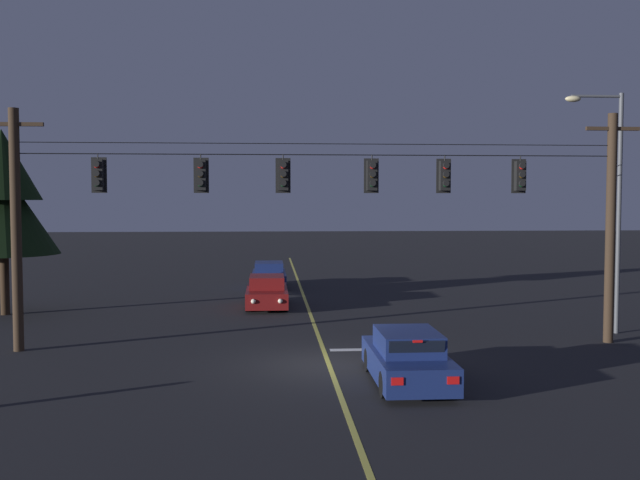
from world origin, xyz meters
name	(u,v)px	position (x,y,z in m)	size (l,w,h in m)	color
ground_plane	(329,364)	(0.00, 0.00, 0.00)	(180.00, 180.00, 0.00)	black
lane_centre_stripe	(311,316)	(0.00, 8.56, 0.00)	(0.14, 60.00, 0.01)	#D1C64C
stop_bar_paint	(383,349)	(1.90, 1.96, 0.00)	(3.40, 0.36, 0.01)	silver
signal_span_assembly	(322,225)	(0.00, 2.56, 3.95)	(20.97, 0.32, 7.59)	#38281C
traffic_light_leftmost	(98,175)	(-7.05, 2.54, 5.54)	(0.48, 0.41, 1.22)	black
traffic_light_left_inner	(201,175)	(-3.86, 2.54, 5.54)	(0.48, 0.41, 1.22)	black
traffic_light_centre	(283,175)	(-1.25, 2.54, 5.54)	(0.48, 0.41, 1.22)	black
traffic_light_right_inner	(372,175)	(1.60, 2.54, 5.54)	(0.48, 0.41, 1.22)	black
traffic_light_rightmost	(445,176)	(3.98, 2.54, 5.54)	(0.48, 0.41, 1.22)	black
traffic_light_far_right	(520,176)	(6.49, 2.54, 5.54)	(0.48, 0.41, 1.22)	black
car_waiting_near_lane	(407,359)	(1.84, -2.28, 0.65)	(1.80, 4.33, 1.39)	navy
car_oncoming_lead	(267,292)	(-1.81, 11.33, 0.65)	(1.80, 4.42, 1.39)	maroon
car_oncoming_trailing	(269,276)	(-1.71, 18.42, 0.65)	(1.80, 4.42, 1.39)	navy
street_lamp_corner	(611,191)	(10.35, 4.11, 5.07)	(2.11, 0.30, 8.50)	#4C4F54
tree_verge_near	(3,198)	(-12.64, 9.96, 4.83)	(4.48, 4.48, 7.67)	#332316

